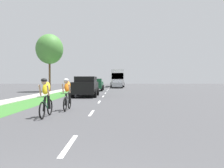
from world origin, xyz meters
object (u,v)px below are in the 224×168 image
at_px(pickup_dark_green, 95,85).
at_px(bus_white, 117,77).
at_px(cyclist_lead, 46,97).
at_px(cyclist_trailing, 67,94).
at_px(suv_black, 86,86).
at_px(sedan_silver, 117,84).
at_px(street_tree_near, 50,49).

bearing_deg(pickup_dark_green, bus_white, 80.07).
distance_m(cyclist_lead, cyclist_trailing, 2.12).
xyz_separation_m(suv_black, sedan_silver, (2.98, 20.26, -0.18)).
relative_size(pickup_dark_green, street_tree_near, 0.71).
height_order(pickup_dark_green, street_tree_near, street_tree_near).
relative_size(cyclist_trailing, suv_black, 0.37).
height_order(cyclist_lead, suv_black, suv_black).
distance_m(cyclist_lead, bus_white, 40.17).
bearing_deg(bus_white, sedan_silver, -90.86).
bearing_deg(street_tree_near, pickup_dark_green, 25.73).
relative_size(suv_black, sedan_silver, 1.09).
relative_size(cyclist_trailing, pickup_dark_green, 0.34).
distance_m(pickup_dark_green, sedan_silver, 10.26).
distance_m(suv_black, sedan_silver, 20.48).
xyz_separation_m(cyclist_lead, suv_black, (0.18, 11.36, 0.14)).
distance_m(suv_black, bus_white, 28.84).
distance_m(cyclist_lead, suv_black, 11.37).
bearing_deg(cyclist_trailing, sedan_silver, 84.71).
bearing_deg(cyclist_trailing, suv_black, 91.53).
bearing_deg(sedan_silver, cyclist_lead, -95.71).
bearing_deg(pickup_dark_green, cyclist_trailing, -89.06).
xyz_separation_m(sedan_silver, street_tree_near, (-8.52, -12.43, 4.54)).
height_order(bus_white, street_tree_near, street_tree_near).
xyz_separation_m(cyclist_lead, pickup_dark_green, (0.10, 21.83, 0.02)).
bearing_deg(cyclist_trailing, bus_white, 85.69).
relative_size(suv_black, street_tree_near, 0.66).
height_order(cyclist_trailing, sedan_silver, cyclist_trailing).
bearing_deg(sedan_silver, bus_white, 89.14).
xyz_separation_m(cyclist_trailing, bus_white, (2.86, 37.94, 1.17)).
height_order(cyclist_lead, bus_white, bus_white).
distance_m(pickup_dark_green, bus_white, 18.50).
xyz_separation_m(cyclist_lead, cyclist_trailing, (0.43, 2.08, 0.00)).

